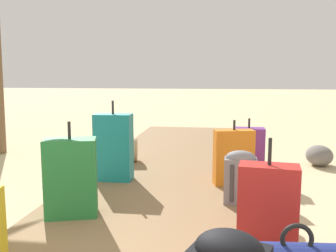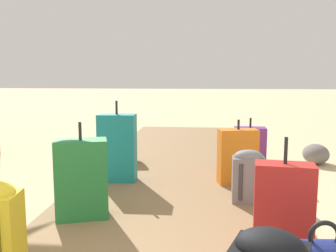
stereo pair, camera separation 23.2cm
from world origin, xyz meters
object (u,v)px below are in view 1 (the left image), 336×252
suitcase_green (71,178)px  suitcase_teal (114,147)px  suitcase_orange (233,157)px  backpack_grey (240,176)px  duffel_bag_tan (111,150)px  suitcase_purple (248,150)px  suitcase_red (268,204)px

suitcase_green → suitcase_teal: 1.04m
suitcase_green → suitcase_orange: bearing=38.9°
backpack_grey → suitcase_teal: 1.42m
suitcase_teal → suitcase_orange: bearing=1.0°
suitcase_orange → suitcase_teal: (-1.27, -0.02, 0.07)m
suitcase_orange → backpack_grey: bearing=-85.7°
backpack_grey → duffel_bag_tan: backpack_grey is taller
suitcase_purple → suitcase_red: size_ratio=0.88×
suitcase_orange → suitcase_red: suitcase_red is taller
duffel_bag_tan → suitcase_orange: 1.75m
suitcase_purple → duffel_bag_tan: bearing=171.2°
suitcase_teal → suitcase_red: bearing=-42.0°
suitcase_red → backpack_grey: bearing=100.5°
suitcase_purple → suitcase_teal: 1.56m
suitcase_red → suitcase_green: size_ratio=0.94×
duffel_bag_tan → suitcase_purple: (1.74, -0.27, 0.10)m
suitcase_red → suitcase_green: suitcase_green is taller
duffel_bag_tan → suitcase_teal: size_ratio=0.86×
backpack_grey → suitcase_red: suitcase_red is taller
suitcase_green → suitcase_teal: size_ratio=0.89×
backpack_grey → suitcase_teal: (-1.31, 0.54, 0.11)m
backpack_grey → suitcase_red: 0.78m
suitcase_orange → suitcase_green: (-1.31, -1.06, 0.03)m
duffel_bag_tan → suitcase_orange: suitcase_orange is taller
suitcase_green → suitcase_teal: suitcase_teal is taller
duffel_bag_tan → suitcase_teal: bearing=-70.4°
suitcase_red → suitcase_teal: bearing=138.0°
duffel_bag_tan → suitcase_orange: bearing=-26.6°
suitcase_orange → suitcase_purple: 0.54m
suitcase_purple → suitcase_green: size_ratio=0.83×
suitcase_green → suitcase_purple: bearing=46.3°
suitcase_orange → suitcase_teal: bearing=-179.0°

